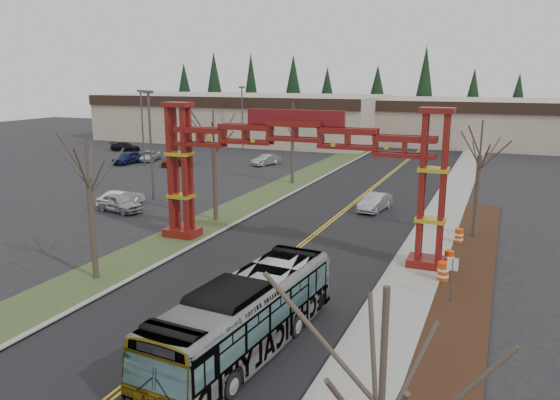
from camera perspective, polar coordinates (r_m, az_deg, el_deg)
The scene contains 32 objects.
road at distance 40.01m, azimuth 5.10°, elevation -2.44°, with size 12.00×110.00×0.02m, color black.
lane_line_left at distance 40.04m, azimuth 4.94°, elevation -2.41°, with size 0.12×100.00×0.01m, color gold.
lane_line_right at distance 39.97m, azimuth 5.27°, elevation -2.44°, with size 0.12×100.00×0.01m, color gold.
curb_right at distance 38.68m, azimuth 13.84°, elevation -3.21°, with size 0.30×110.00×0.15m, color gray.
sidewalk_right at distance 38.50m, azimuth 15.97°, elevation -3.41°, with size 2.60×110.00×0.14m, color gray.
landscape_strip at distance 24.26m, azimuth 17.81°, elevation -13.32°, with size 2.60×50.00×0.12m, color black.
grass_median at distance 42.98m, azimuth -5.12°, elevation -1.33°, with size 4.00×110.00×0.08m, color #3B4D26.
curb_left at distance 42.17m, azimuth -2.89°, elevation -1.52°, with size 0.30×110.00×0.15m, color gray.
gateway_arch at distance 32.31m, azimuth 1.55°, elevation 4.77°, with size 18.20×1.60×8.90m.
retail_building_west at distance 93.76m, azimuth -3.79°, elevation 8.65°, with size 46.00×22.30×7.50m.
retail_building_east at distance 92.10m, azimuth 21.78°, elevation 7.54°, with size 38.00×20.30×7.00m.
conifer_treeline at distance 104.55m, azimuth 16.65°, elevation 10.07°, with size 116.10×5.60×13.00m.
transit_bus at distance 21.39m, azimuth -3.62°, elevation -12.04°, with size 2.55×10.88×3.03m, color #999BA0.
silver_sedan at distance 44.12m, azimuth 9.89°, elevation -0.23°, with size 1.47×4.22×1.39m, color #A5A8AD.
parked_car_near_a at distance 45.02m, azimuth -16.46°, elevation -0.28°, with size 1.69×4.19×1.43m, color #AEB0B6.
parked_car_near_b at distance 46.76m, azimuth -16.24°, elevation 0.15°, with size 1.42×4.08×1.34m, color silver.
parked_car_mid_a at distance 66.97m, azimuth -10.74°, elevation 4.12°, with size 1.82×4.47×1.30m, color maroon.
parked_car_mid_b at distance 69.66m, azimuth -15.59°, elevation 4.29°, with size 1.79×4.45×1.52m, color #161F4F.
parked_car_far_a at distance 66.04m, azimuth -1.45°, elevation 4.21°, with size 1.36×3.91×1.29m, color gray.
parked_car_far_b at distance 71.52m, azimuth -13.55°, elevation 4.50°, with size 2.07×4.49×1.25m, color silver.
parked_car_far_c at distance 81.91m, azimuth -15.86°, elevation 5.39°, with size 1.75×4.31×1.25m, color black.
bare_tree_median_near at distance 29.41m, azimuth -19.37°, elevation 2.15°, with size 3.12×3.12×7.52m.
bare_tree_median_mid at distance 39.82m, azimuth -6.92°, elevation 5.95°, with size 3.41×3.41×8.10m.
bare_tree_median_far at distance 53.92m, azimuth 1.32°, elevation 7.81°, with size 3.33×3.33×8.04m.
bare_tree_right_far at distance 37.57m, azimuth 20.18°, elevation 4.35°, with size 3.40×3.40×7.76m.
light_pole_near at distance 48.13m, azimuth -13.39°, elevation 6.38°, with size 0.81×0.41×9.34m.
light_pole_mid at distance 67.35m, azimuth -14.20°, elevation 7.88°, with size 0.78×0.39×8.94m.
light_pole_far at distance 79.84m, azimuth -3.97°, elevation 9.01°, with size 0.79×0.39×9.11m.
street_sign at distance 26.96m, azimuth 17.56°, elevation -7.07°, with size 0.51×0.08×2.23m.
barrel_south at distance 29.77m, azimuth 16.66°, elevation -7.26°, with size 0.60×0.60×1.11m.
barrel_mid at distance 32.15m, azimuth 17.24°, elevation -5.92°, with size 0.53×0.53×0.99m.
barrel_north at distance 36.69m, azimuth 18.18°, elevation -3.64°, with size 0.55×0.55×1.02m.
Camera 1 is at (11.47, -11.87, 10.48)m, focal length 35.00 mm.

